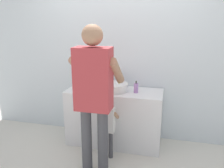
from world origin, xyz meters
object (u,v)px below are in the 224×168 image
object	(u,v)px
soap_bottle	(136,88)
child_toddler	(107,123)
adult_parent	(94,88)
toothbrush_cup	(89,85)

from	to	relation	value
soap_bottle	child_toddler	distance (m)	0.62
soap_bottle	adult_parent	size ratio (longest dim) A/B	0.10
soap_bottle	child_toddler	xyz separation A→B (m)	(-0.31, -0.37, -0.39)
adult_parent	child_toddler	bearing A→B (deg)	77.77
soap_bottle	adult_parent	xyz separation A→B (m)	(-0.37, -0.68, 0.16)
adult_parent	soap_bottle	bearing A→B (deg)	61.23
child_toddler	soap_bottle	bearing A→B (deg)	50.60
toothbrush_cup	soap_bottle	size ratio (longest dim) A/B	1.25
child_toddler	adult_parent	size ratio (longest dim) A/B	0.47
toothbrush_cup	child_toddler	xyz separation A→B (m)	(0.38, -0.40, -0.37)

